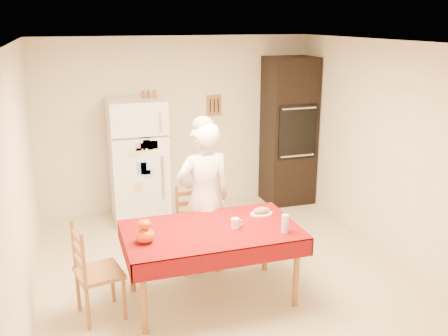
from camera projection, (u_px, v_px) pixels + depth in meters
name	position (u px, v px, depth m)	size (l,w,h in m)	color
floor	(225.00, 272.00, 5.58)	(4.50, 4.50, 0.00)	tan
room_shell	(226.00, 130.00, 5.12)	(4.02, 4.52, 2.51)	beige
refrigerator	(138.00, 161.00, 6.86)	(0.75, 0.74, 1.70)	white
oven_cabinet	(289.00, 131.00, 7.50)	(0.70, 0.62, 2.20)	black
dining_table	(211.00, 235.00, 4.87)	(1.70, 1.00, 0.76)	brown
chair_far	(195.00, 224.00, 5.62)	(0.42, 0.40, 0.95)	brown
chair_left	(92.00, 269.00, 4.60)	(0.47, 0.49, 0.95)	brown
seated_woman	(204.00, 199.00, 5.38)	(0.62, 0.41, 1.70)	white
coffee_mug	(235.00, 223.00, 4.85)	(0.08, 0.08, 0.10)	white
pumpkin_lower	(145.00, 235.00, 4.54)	(0.18, 0.18, 0.13)	#DF4805
pumpkin_upper	(144.00, 224.00, 4.51)	(0.12, 0.12, 0.09)	#EC5E05
wine_glass	(285.00, 224.00, 4.75)	(0.07, 0.07, 0.18)	silver
bread_plate	(261.00, 214.00, 5.20)	(0.24, 0.24, 0.02)	white
bread_loaf	(261.00, 210.00, 5.19)	(0.18, 0.10, 0.06)	tan
spice_jar_left	(143.00, 94.00, 6.68)	(0.05, 0.05, 0.10)	brown
spice_jar_mid	(149.00, 94.00, 6.70)	(0.05, 0.05, 0.10)	brown
spice_jar_right	(155.00, 94.00, 6.73)	(0.05, 0.05, 0.10)	#91531A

